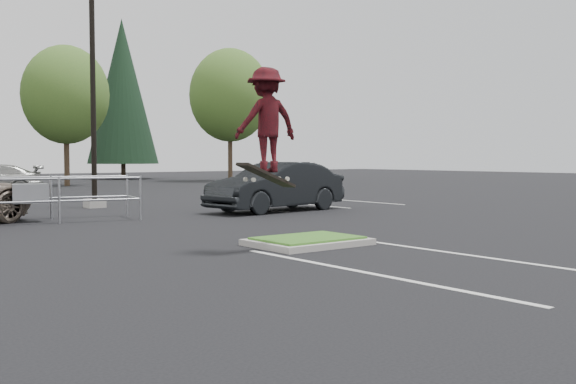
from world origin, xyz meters
TOP-DOWN VIEW (x-y plane):
  - ground at (0.00, 0.00)m, footprint 120.00×120.00m
  - grass_median at (0.00, 0.00)m, footprint 2.20×1.60m
  - stall_lines at (-1.35, 6.02)m, footprint 22.62×17.60m
  - light_pole at (0.50, 12.00)m, footprint 0.70×0.60m
  - decid_c at (5.99, 29.83)m, footprint 5.12×5.12m
  - decid_d at (17.99, 30.33)m, footprint 5.76×5.76m
  - conif_c at (14.00, 39.50)m, footprint 5.50×5.50m
  - cart_corral at (-2.70, 8.09)m, footprint 4.53×2.34m
  - skateboarder at (-1.20, -0.26)m, footprint 1.29×0.81m
  - car_r_charc at (4.50, 7.00)m, footprint 4.93×2.19m

SIDE VIEW (x-z plane):
  - ground at x=0.00m, z-range 0.00..0.00m
  - stall_lines at x=-1.35m, z-range 0.00..0.01m
  - grass_median at x=0.00m, z-range 0.00..0.16m
  - cart_corral at x=-2.70m, z-range 0.16..1.38m
  - car_r_charc at x=4.50m, z-range 0.00..1.57m
  - skateboarder at x=-1.20m, z-range 1.30..3.49m
  - light_pole at x=0.50m, z-range -0.50..9.62m
  - decid_c at x=5.99m, z-range 1.06..9.45m
  - decid_d at x=17.99m, z-range 1.20..10.63m
  - conif_c at x=14.00m, z-range 0.60..13.10m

